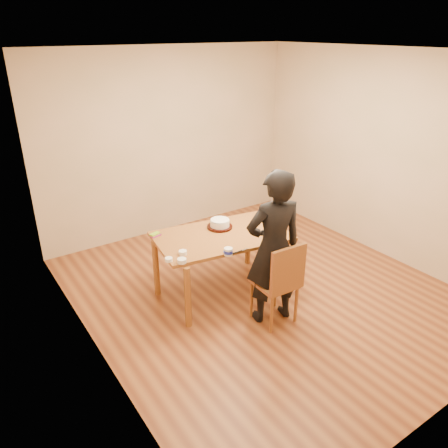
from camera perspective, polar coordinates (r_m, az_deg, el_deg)
room_shell at (r=5.02m, az=3.08°, el=6.22°), size 4.00×4.50×2.70m
dining_table at (r=4.98m, az=-0.32°, el=-1.59°), size 1.61×1.10×0.04m
dining_chair at (r=4.66m, az=6.62°, el=-7.67°), size 0.41×0.41×0.04m
cake_plate at (r=5.14m, az=-0.55°, el=-0.36°), size 0.30×0.30×0.02m
cake at (r=5.12m, az=-0.55°, el=0.12°), size 0.23×0.23×0.07m
frosting_dome at (r=5.10m, az=-0.56°, el=0.62°), size 0.22×0.22×0.03m
frosting_tub at (r=4.52m, az=0.56°, el=-3.62°), size 0.09×0.09×0.08m
frosting_lid at (r=4.59m, az=0.47°, el=-3.66°), size 0.09×0.09×0.01m
frosting_dollop at (r=4.58m, az=0.47°, el=-3.52°), size 0.04×0.04×0.02m
ramekin_green at (r=4.41m, az=-5.52°, el=-4.79°), size 0.09×0.09×0.04m
ramekin_yellow at (r=4.56m, az=-5.40°, el=-3.73°), size 0.09×0.09×0.04m
ramekin_multi at (r=4.45m, az=-7.23°, el=-4.63°), size 0.08×0.08×0.04m
candy_box_pink at (r=4.99m, az=-8.93°, el=-1.48°), size 0.13×0.08×0.02m
candy_box_green at (r=4.99m, az=-9.02°, el=-1.29°), size 0.13×0.09×0.02m
spatula at (r=4.58m, az=1.67°, el=-3.71°), size 0.14×0.02×0.01m
person at (r=4.49m, az=6.49°, el=-3.17°), size 0.69×0.54×1.69m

